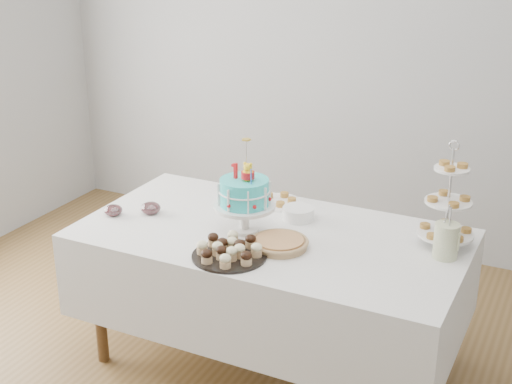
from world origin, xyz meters
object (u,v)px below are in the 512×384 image
at_px(table, 270,273).
at_px(pie, 280,243).
at_px(jam_bowl_a, 151,208).
at_px(plate_stack, 298,213).
at_px(pastry_plate, 278,201).
at_px(utensil_pitcher, 446,239).
at_px(birthday_cake, 244,207).
at_px(tiered_stand, 448,202).
at_px(jam_bowl_b, 113,210).
at_px(cupcake_tray, 229,249).

xyz_separation_m(table, pie, (0.11, -0.14, 0.25)).
bearing_deg(table, jam_bowl_a, -175.10).
xyz_separation_m(plate_stack, pastry_plate, (-0.18, 0.15, -0.02)).
bearing_deg(pie, pastry_plate, 115.29).
distance_m(plate_stack, utensil_pitcher, 0.79).
relative_size(birthday_cake, tiered_stand, 0.90).
bearing_deg(utensil_pitcher, birthday_cake, -159.42).
distance_m(table, pie, 0.31).
bearing_deg(jam_bowl_b, tiered_stand, 13.97).
bearing_deg(jam_bowl_a, tiered_stand, 11.49).
bearing_deg(cupcake_tray, tiered_stand, 33.69).
bearing_deg(jam_bowl_b, birthday_cake, 9.80).
bearing_deg(cupcake_tray, plate_stack, 78.50).
bearing_deg(utensil_pitcher, pie, -149.76).
relative_size(cupcake_tray, plate_stack, 2.11).
bearing_deg(birthday_cake, jam_bowl_a, -168.71).
height_order(birthday_cake, pie, birthday_cake).
distance_m(plate_stack, jam_bowl_a, 0.78).
height_order(table, utensil_pitcher, utensil_pitcher).
distance_m(tiered_stand, jam_bowl_a, 1.53).
xyz_separation_m(pie, pastry_plate, (-0.24, 0.51, -0.01)).
bearing_deg(plate_stack, jam_bowl_a, -159.33).
distance_m(jam_bowl_a, utensil_pitcher, 1.53).
relative_size(table, jam_bowl_a, 18.21).
height_order(pastry_plate, utensil_pitcher, utensil_pitcher).
bearing_deg(cupcake_tray, table, 80.45).
relative_size(plate_stack, utensil_pitcher, 0.65).
bearing_deg(birthday_cake, table, 28.55).
height_order(pie, utensil_pitcher, utensil_pitcher).
bearing_deg(tiered_stand, jam_bowl_a, -168.51).
bearing_deg(table, plate_stack, 75.60).
xyz_separation_m(birthday_cake, jam_bowl_a, (-0.55, -0.02, -0.10)).
height_order(table, plate_stack, plate_stack).
xyz_separation_m(cupcake_tray, utensil_pitcher, (0.90, 0.44, 0.05)).
distance_m(table, pastry_plate, 0.46).
bearing_deg(utensil_pitcher, tiered_stand, 115.11).
relative_size(table, pie, 6.89).
distance_m(cupcake_tray, jam_bowl_a, 0.68).
xyz_separation_m(table, utensil_pitcher, (0.84, 0.11, 0.32)).
relative_size(pie, tiered_stand, 0.53).
relative_size(jam_bowl_a, utensil_pitcher, 0.41).
bearing_deg(jam_bowl_a, pie, -5.69).
bearing_deg(pastry_plate, jam_bowl_b, -143.07).
distance_m(cupcake_tray, plate_stack, 0.56).
xyz_separation_m(plate_stack, utensil_pitcher, (0.78, -0.11, 0.06)).
relative_size(cupcake_tray, jam_bowl_a, 3.33).
height_order(pie, jam_bowl_a, jam_bowl_a).
relative_size(birthday_cake, jam_bowl_b, 4.88).
bearing_deg(utensil_pitcher, jam_bowl_a, -162.03).
distance_m(pie, plate_stack, 0.36).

